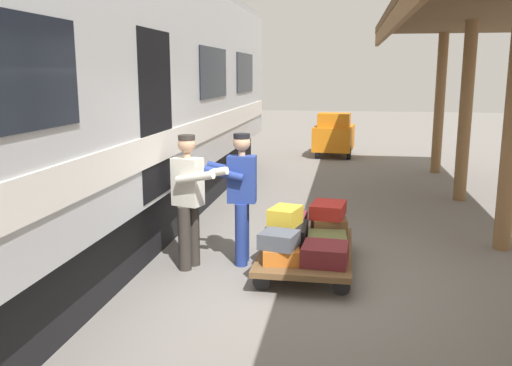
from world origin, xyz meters
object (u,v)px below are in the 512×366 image
(suitcase_black_hardshell, at_px, (287,236))
(suitcase_yellow_case, at_px, (285,216))
(suitcase_burgundy_valise, at_px, (291,224))
(porter_in_overalls, at_px, (240,194))
(suitcase_slate_roller, at_px, (279,240))
(suitcase_orange_carryall, at_px, (281,254))
(suitcase_red_plastic, at_px, (328,210))
(suitcase_maroon_trunk, at_px, (325,254))
(suitcase_brown_leather, at_px, (329,226))
(train_car, at_px, (42,104))
(luggage_cart, at_px, (306,251))
(porter_by_door, at_px, (189,197))
(suitcase_olive_duffel, at_px, (327,241))
(baggage_tug, at_px, (334,135))

(suitcase_black_hardshell, height_order, suitcase_yellow_case, suitcase_yellow_case)
(suitcase_burgundy_valise, bearing_deg, porter_in_overalls, 38.43)
(suitcase_yellow_case, height_order, suitcase_slate_roller, suitcase_yellow_case)
(suitcase_orange_carryall, bearing_deg, suitcase_yellow_case, -87.95)
(suitcase_red_plastic, bearing_deg, suitcase_maroon_trunk, 90.53)
(suitcase_maroon_trunk, bearing_deg, suitcase_brown_leather, -90.00)
(train_car, xyz_separation_m, luggage_cart, (-3.32, -0.30, -1.83))
(suitcase_black_hardshell, height_order, porter_by_door, porter_by_door)
(porter_by_door, bearing_deg, suitcase_red_plastic, -156.29)
(suitcase_olive_duffel, distance_m, suitcase_slate_roller, 0.81)
(luggage_cart, xyz_separation_m, suitcase_slate_roller, (0.28, 0.58, 0.31))
(train_car, relative_size, suitcase_slate_roller, 40.20)
(train_car, distance_m, suitcase_orange_carryall, 3.51)
(luggage_cart, height_order, suitcase_black_hardshell, suitcase_black_hardshell)
(suitcase_red_plastic, bearing_deg, porter_in_overalls, 22.94)
(suitcase_burgundy_valise, xyz_separation_m, suitcase_olive_duffel, (-0.51, 0.55, -0.05))
(suitcase_black_hardshell, xyz_separation_m, suitcase_slate_roller, (0.03, 0.58, 0.12))
(suitcase_burgundy_valise, xyz_separation_m, suitcase_slate_roller, (0.03, 1.12, 0.12))
(suitcase_red_plastic, bearing_deg, suitcase_burgundy_valise, -1.56)
(suitcase_burgundy_valise, bearing_deg, suitcase_yellow_case, 88.15)
(suitcase_red_plastic, relative_size, porter_in_overalls, 0.32)
(suitcase_olive_duffel, bearing_deg, suitcase_burgundy_valise, -46.94)
(baggage_tug, bearing_deg, suitcase_yellow_case, 87.92)
(train_car, distance_m, suitcase_black_hardshell, 3.49)
(suitcase_maroon_trunk, xyz_separation_m, suitcase_orange_carryall, (0.51, -0.00, -0.02))
(suitcase_brown_leather, bearing_deg, suitcase_olive_duffel, 90.00)
(suitcase_yellow_case, bearing_deg, porter_in_overalls, -8.75)
(suitcase_maroon_trunk, xyz_separation_m, baggage_tug, (0.17, -10.27, 0.24))
(luggage_cart, relative_size, suitcase_red_plastic, 3.64)
(suitcase_maroon_trunk, relative_size, baggage_tug, 0.29)
(train_car, bearing_deg, porter_by_door, -177.51)
(suitcase_slate_roller, relative_size, porter_by_door, 0.24)
(suitcase_maroon_trunk, distance_m, porter_in_overalls, 1.38)
(suitcase_brown_leather, xyz_separation_m, suitcase_red_plastic, (0.01, 0.01, 0.23))
(porter_by_door, bearing_deg, baggage_tug, -98.80)
(suitcase_maroon_trunk, bearing_deg, suitcase_red_plastic, -89.47)
(suitcase_orange_carryall, height_order, suitcase_slate_roller, suitcase_slate_roller)
(suitcase_olive_duffel, bearing_deg, luggage_cart, 0.00)
(suitcase_slate_roller, relative_size, porter_in_overalls, 0.24)
(train_car, xyz_separation_m, suitcase_yellow_case, (-3.04, -0.27, -1.38))
(suitcase_burgundy_valise, distance_m, suitcase_maroon_trunk, 1.20)
(luggage_cart, bearing_deg, porter_in_overalls, -4.18)
(suitcase_yellow_case, bearing_deg, suitcase_black_hardshell, -123.82)
(suitcase_yellow_case, xyz_separation_m, porter_by_door, (1.19, 0.19, 0.25))
(suitcase_maroon_trunk, relative_size, suitcase_olive_duffel, 1.08)
(suitcase_orange_carryall, relative_size, porter_in_overalls, 0.27)
(train_car, distance_m, suitcase_olive_duffel, 3.96)
(suitcase_black_hardshell, relative_size, suitcase_slate_roller, 1.54)
(train_car, bearing_deg, suitcase_orange_carryall, 175.36)
(train_car, bearing_deg, baggage_tug, -108.72)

